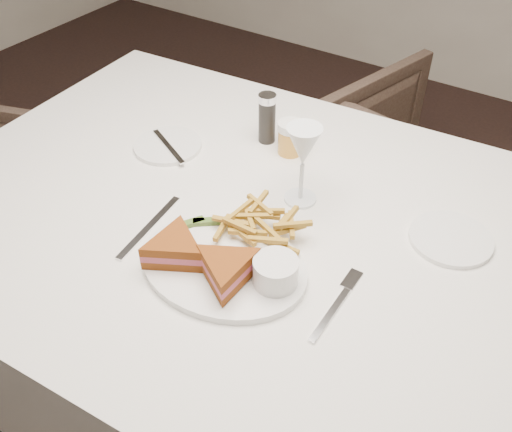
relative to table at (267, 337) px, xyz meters
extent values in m
cube|color=silver|center=(0.00, 0.00, 0.00)|extent=(1.56, 1.10, 0.75)
imported|color=#47362B|center=(0.09, 0.94, -0.04)|extent=(0.78, 0.76, 0.67)
ellipsoid|color=white|center=(0.00, -0.16, 0.38)|extent=(0.34, 0.27, 0.01)
cube|color=silver|center=(-0.19, -0.15, 0.38)|extent=(0.04, 0.21, 0.00)
cylinder|color=white|center=(-0.34, 0.09, 0.38)|extent=(0.16, 0.16, 0.01)
cylinder|color=white|center=(0.32, 0.15, 0.38)|extent=(0.16, 0.16, 0.01)
cylinder|color=black|center=(-0.17, 0.25, 0.44)|extent=(0.04, 0.04, 0.12)
cylinder|color=gold|center=(-0.09, 0.23, 0.42)|extent=(0.06, 0.06, 0.08)
cube|color=#426222|center=(-0.09, -0.09, 0.40)|extent=(0.05, 0.05, 0.01)
cube|color=#426222|center=(-0.11, -0.11, 0.40)|extent=(0.04, 0.06, 0.01)
cylinder|color=white|center=(0.10, -0.15, 0.42)|extent=(0.08, 0.08, 0.05)
camera|label=1|loc=(0.45, -0.74, 1.13)|focal=40.00mm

